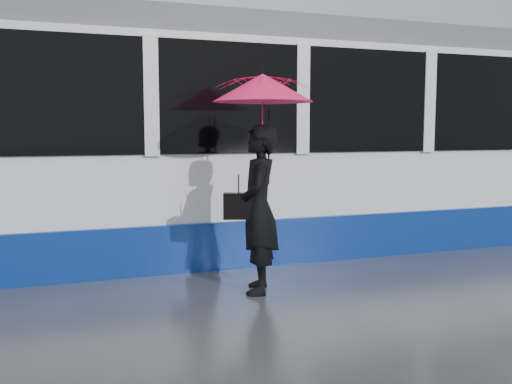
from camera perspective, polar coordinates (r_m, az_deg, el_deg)
name	(u,v)px	position (r m, az deg, el deg)	size (l,w,h in m)	color
ground	(328,288)	(6.63, 7.24, -9.53)	(90.00, 90.00, 0.00)	#2C2C31
rails	(254,246)	(8.87, -0.18, -5.43)	(34.00, 1.51, 0.02)	#3F3D38
tram	(407,140)	(9.95, 14.89, 5.06)	(26.00, 2.56, 3.35)	white
woman	(258,209)	(6.27, 0.23, -1.73)	(0.68, 0.44, 1.86)	black
umbrella	(263,108)	(6.23, 0.67, 8.43)	(1.40, 1.40, 1.25)	#EF145E
handbag	(239,206)	(6.21, -1.74, -1.39)	(0.36, 0.25, 0.47)	black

